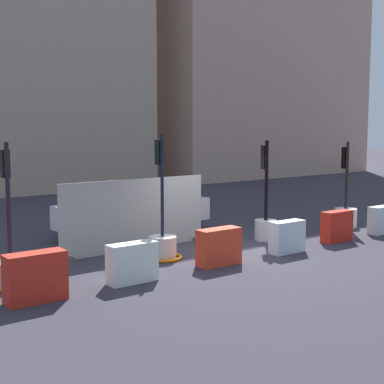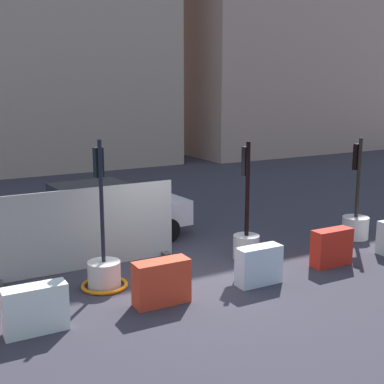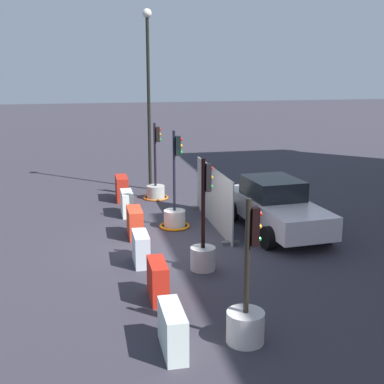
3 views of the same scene
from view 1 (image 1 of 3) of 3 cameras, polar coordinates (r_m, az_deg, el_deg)
name	(u,v)px [view 1 (image 1 of 3)]	position (r m, az deg, el deg)	size (l,w,h in m)	color
ground_plane	(223,251)	(14.50, 3.17, -6.03)	(120.00, 120.00, 0.00)	#35323C
traffic_light_0	(11,266)	(11.90, -17.98, -7.23)	(0.97, 0.97, 2.89)	#ACAEA7
traffic_light_1	(162,241)	(13.61, -3.04, -5.04)	(0.96, 0.96, 3.05)	silver
traffic_light_2	(266,222)	(15.91, 7.51, -3.01)	(0.62, 0.62, 2.81)	#B9B2AF
traffic_light_3	(346,212)	(18.54, 15.37, -1.96)	(0.70, 0.70, 2.72)	silver
construction_barrier_0	(35,277)	(10.72, -15.66, -8.35)	(1.11, 0.44, 0.91)	red
construction_barrier_1	(132,263)	(11.63, -6.10, -7.18)	(1.06, 0.39, 0.82)	white
construction_barrier_2	(219,247)	(12.99, 2.76, -5.60)	(1.08, 0.42, 0.86)	red
construction_barrier_3	(287,237)	(14.43, 9.67, -4.53)	(0.98, 0.38, 0.82)	silver
construction_barrier_4	(337,226)	(16.11, 14.54, -3.40)	(0.99, 0.37, 0.86)	red
construction_barrier_5	(384,219)	(17.81, 18.95, -2.66)	(1.15, 0.38, 0.82)	silver
car_white_van	(132,209)	(16.52, -6.12, -1.75)	(4.67, 2.33, 1.59)	silver
building_main_facade	(14,36)	(30.29, -17.66, 14.92)	(13.29, 6.71, 15.31)	tan
building_corner_block	(249,34)	(39.17, 5.85, 15.69)	(16.52, 8.32, 18.62)	tan
site_fence_panel	(136,216)	(14.56, -5.74, -2.46)	(4.30, 0.50, 1.85)	#A0A19B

